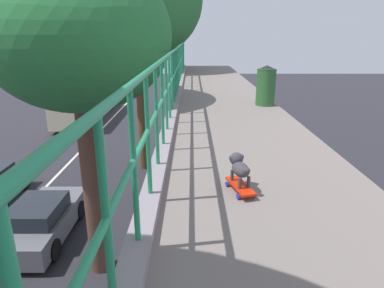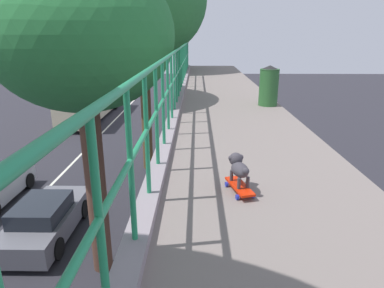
{
  "view_description": "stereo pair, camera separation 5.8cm",
  "coord_description": "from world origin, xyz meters",
  "views": [
    {
      "loc": [
        0.16,
        -2.19,
        6.64
      ],
      "look_at": [
        0.16,
        1.48,
        5.45
      ],
      "focal_mm": 31.31,
      "sensor_mm": 36.0,
      "label": 1
    },
    {
      "loc": [
        0.22,
        -2.19,
        6.64
      ],
      "look_at": [
        0.16,
        1.48,
        5.45
      ],
      "focal_mm": 31.31,
      "sensor_mm": 36.0,
      "label": 2
    }
  ],
  "objects": [
    {
      "name": "toy_skateboard",
      "position": [
        0.66,
        1.01,
        5.13
      ],
      "size": [
        0.28,
        0.5,
        0.08
      ],
      "color": "red",
      "rests_on": "overpass_deck"
    },
    {
      "name": "car_grey_fifth",
      "position": [
        -4.94,
        7.8,
        0.67
      ],
      "size": [
        1.87,
        4.21,
        1.42
      ],
      "color": "slate",
      "rests_on": "ground"
    },
    {
      "name": "green_railing",
      "position": [
        -0.25,
        0.0,
        5.37
      ],
      "size": [
        0.2,
        31.24,
        1.27
      ],
      "color": "gray",
      "rests_on": "overpass_deck"
    },
    {
      "name": "roadside_tree_far",
      "position": [
        -2.34,
        14.24,
        8.15
      ],
      "size": [
        5.98,
        5.98,
        10.86
      ],
      "color": "brown",
      "rests_on": "ground"
    },
    {
      "name": "litter_bin",
      "position": [
        1.87,
        5.61,
        5.54
      ],
      "size": [
        0.44,
        0.44,
        0.92
      ],
      "color": "#2C602E",
      "rests_on": "overpass_deck"
    },
    {
      "name": "roadside_tree_mid",
      "position": [
        -2.58,
        6.22,
        6.57
      ],
      "size": [
        4.51,
        4.51,
        8.51
      ],
      "color": "brown",
      "rests_on": "ground"
    },
    {
      "name": "small_dog",
      "position": [
        0.65,
        1.07,
        5.33
      ],
      "size": [
        0.23,
        0.4,
        0.31
      ],
      "color": "#3F3B43",
      "rests_on": "toy_skateboard"
    },
    {
      "name": "overpass_deck",
      "position": [
        0.95,
        0.0,
        4.8
      ],
      "size": [
        2.49,
        32.89,
        0.54
      ],
      "color": "slate",
      "rests_on": "bridge_pier"
    },
    {
      "name": "city_bus",
      "position": [
        -8.66,
        25.32,
        1.89
      ],
      "size": [
        2.55,
        10.27,
        3.34
      ],
      "color": "beige",
      "rests_on": "ground"
    }
  ]
}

